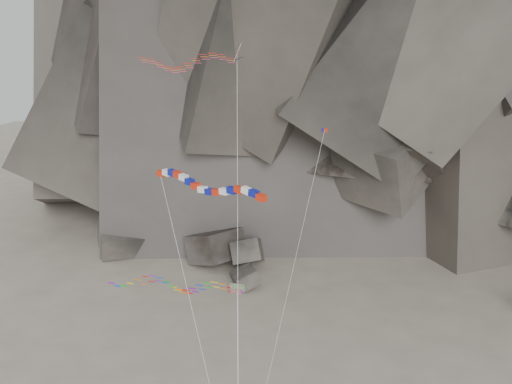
% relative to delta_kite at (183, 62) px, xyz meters
% --- Properties ---
extents(boulder_field, '(66.24, 17.92, 8.43)m').
position_rel_delta_kite_xyz_m(boulder_field, '(-17.33, 33.74, -29.76)').
color(boulder_field, '#47423F').
rests_on(boulder_field, ground).
extents(delta_kite, '(14.23, 14.41, 32.07)m').
position_rel_delta_kite_xyz_m(delta_kite, '(0.00, 0.00, 0.00)').
color(delta_kite, red).
rests_on(delta_kite, ground).
extents(banner_kite, '(11.36, 11.09, 21.98)m').
position_rel_delta_kite_xyz_m(banner_kite, '(4.14, -4.87, -9.04)').
color(banner_kite, red).
rests_on(banner_kite, ground).
extents(parafoil_kite, '(16.84, 10.65, 12.66)m').
position_rel_delta_kite_xyz_m(parafoil_kite, '(-0.69, -2.98, -18.73)').
color(parafoil_kite, '#C9D70B').
rests_on(parafoil_kite, ground).
extents(pennant_kite, '(2.14, 15.20, 25.19)m').
position_rel_delta_kite_xyz_m(pennant_kite, '(11.16, -2.50, -12.61)').
color(pennant_kite, red).
rests_on(pennant_kite, ground).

